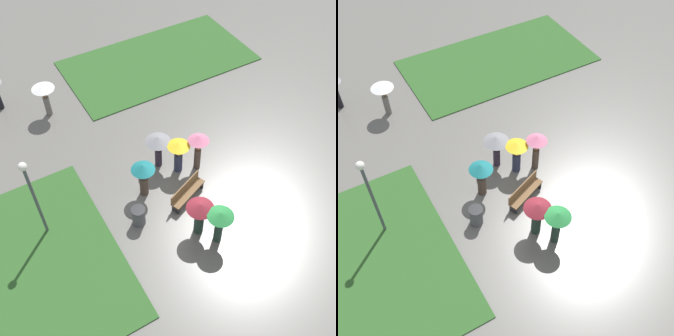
# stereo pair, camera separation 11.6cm
# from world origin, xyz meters

# --- Properties ---
(ground_plane) EXTENTS (90.00, 90.00, 0.00)m
(ground_plane) POSITION_xyz_m (0.00, 0.00, 0.00)
(ground_plane) COLOR #66635E
(lawn_patch_near) EXTENTS (6.40, 8.21, 0.06)m
(lawn_patch_near) POSITION_xyz_m (-6.91, 0.66, 0.03)
(lawn_patch_near) COLOR #2D5B26
(lawn_patch_near) RESTS_ON ground_plane
(lawn_patch_far) EXTENTS (10.87, 5.84, 0.06)m
(lawn_patch_far) POSITION_xyz_m (3.80, 10.03, 0.03)
(lawn_patch_far) COLOR #2D5B26
(lawn_patch_far) RESTS_ON ground_plane
(park_bench) EXTENTS (1.94, 1.12, 0.90)m
(park_bench) POSITION_xyz_m (-0.10, 0.57, 0.48)
(park_bench) COLOR brown
(park_bench) RESTS_ON ground_plane
(lamp_post) EXTENTS (0.32, 0.32, 4.14)m
(lamp_post) POSITION_xyz_m (-5.90, 2.00, 2.68)
(lamp_post) COLOR #474C51
(lamp_post) RESTS_ON ground_plane
(trash_bin) EXTENTS (0.59, 0.59, 0.91)m
(trash_bin) POSITION_xyz_m (-2.47, 0.48, 0.46)
(trash_bin) COLOR #4C4C51
(trash_bin) RESTS_ON ground_plane
(crowd_person_maroon) EXTENTS (1.10, 1.10, 1.81)m
(crowd_person_maroon) POSITION_xyz_m (-0.56, -1.08, 1.28)
(crowd_person_maroon) COLOR #1E3328
(crowd_person_maroon) RESTS_ON ground_plane
(crowd_person_teal) EXTENTS (1.02, 1.02, 1.81)m
(crowd_person_teal) POSITION_xyz_m (-1.54, 1.74, 1.28)
(crowd_person_teal) COLOR #47382D
(crowd_person_teal) RESTS_ON ground_plane
(crowd_person_pink) EXTENTS (0.94, 0.94, 2.01)m
(crowd_person_pink) POSITION_xyz_m (1.26, 1.86, 1.47)
(crowd_person_pink) COLOR #47382D
(crowd_person_pink) RESTS_ON ground_plane
(crowd_person_yellow) EXTENTS (1.01, 1.01, 1.73)m
(crowd_person_yellow) POSITION_xyz_m (0.43, 2.15, 1.16)
(crowd_person_yellow) COLOR #282D47
(crowd_person_yellow) RESTS_ON ground_plane
(crowd_person_green) EXTENTS (1.04, 1.04, 1.82)m
(crowd_person_green) POSITION_xyz_m (-0.13, -1.81, 1.30)
(crowd_person_green) COLOR #1E3328
(crowd_person_green) RESTS_ON ground_plane
(crowd_person_grey) EXTENTS (1.15, 1.15, 1.78)m
(crowd_person_grey) POSITION_xyz_m (-0.19, 2.88, 1.38)
(crowd_person_grey) COLOR #2D2333
(crowd_person_grey) RESTS_ON ground_plane
(lone_walker_mid_plaza) EXTENTS (1.13, 1.13, 1.83)m
(lone_walker_mid_plaza) POSITION_xyz_m (-3.37, 8.80, 1.37)
(lone_walker_mid_plaza) COLOR slate
(lone_walker_mid_plaza) RESTS_ON ground_plane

